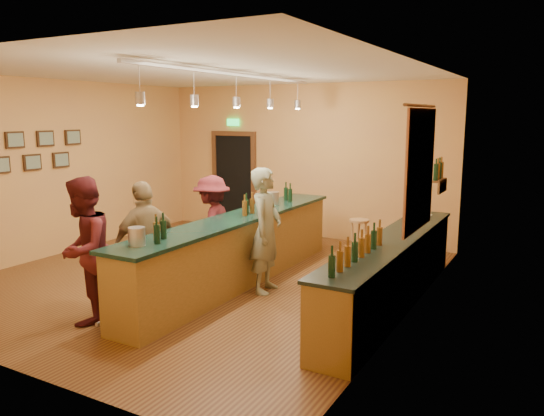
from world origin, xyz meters
The scene contains 17 objects.
floor centered at (0.00, 0.00, 0.00)m, with size 7.00×7.00×0.00m, color #502916.
ceiling centered at (0.00, 0.00, 3.20)m, with size 6.50×7.00×0.02m, color silver.
wall_back centered at (0.00, 3.50, 1.60)m, with size 6.50×0.02×3.20m, color #E2A954.
wall_left centered at (-3.25, 0.00, 1.60)m, with size 0.02×7.00×3.20m, color #E2A954.
wall_right centered at (3.25, 0.00, 1.60)m, with size 0.02×7.00×3.20m, color #E2A954.
doorway centered at (-1.70, 3.47, 1.13)m, with size 1.15×0.09×2.48m.
tapestry centered at (3.23, 0.40, 1.85)m, with size 0.03×1.40×1.60m, color maroon.
bottle_shelf centered at (3.17, 1.90, 1.67)m, with size 0.17×0.55×0.54m.
picture_grid centered at (-3.21, -0.75, 1.95)m, with size 0.06×2.20×0.70m, color #382111, non-canonical shape.
back_counter centered at (2.97, 0.18, 0.49)m, with size 0.60×4.55×1.27m.
tasting_bar centered at (0.63, 0.00, 0.61)m, with size 0.73×5.10×1.38m.
pendant_track centered at (0.63, 0.00, 2.98)m, with size 0.11×4.60×0.50m.
bartender centered at (1.18, -0.10, 0.91)m, with size 0.67×0.44×1.82m, color gray.
customer_a centered at (-0.21, -2.20, 0.91)m, with size 0.89×0.69×1.83m, color #59191E.
customer_b centered at (0.08, -1.41, 0.85)m, with size 1.00×0.42×1.71m, color #997A51.
customer_c centered at (0.08, 0.10, 0.82)m, with size 1.05×0.61×1.63m, color #59191E.
bar_stool centered at (1.77, 2.20, 0.59)m, with size 0.36×0.36×0.73m.
Camera 1 is at (4.91, -6.61, 2.56)m, focal length 35.00 mm.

